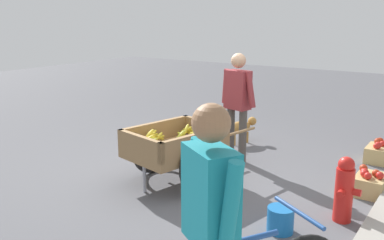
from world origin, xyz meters
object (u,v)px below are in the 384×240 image
Objects in this scene: cyclist_person at (210,216)px; mixed_fruit_crate at (379,152)px; vendor_person at (238,98)px; fire_hydrant at (344,189)px; apple_crate at (370,183)px; dog at (241,127)px; fruit_cart at (175,148)px; plastic_bucket at (280,220)px.

cyclist_person is 3.54× the size of mixed_fruit_crate.
vendor_person is at bearing -57.10° from mixed_fruit_crate.
vendor_person is 2.10m from fire_hydrant.
fire_hydrant is 0.88m from apple_crate.
dog is 2.39m from apple_crate.
fruit_cart is 1.14× the size of cyclist_person.
dog is 1.43× the size of mixed_fruit_crate.
mixed_fruit_crate is at bearing 172.39° from plastic_bucket.
plastic_bucket is at bearing -171.40° from cyclist_person.
fire_hydrant is at bearing 49.02° from dog.
plastic_bucket is at bearing 40.08° from vendor_person.
vendor_person reaches higher than dog.
fire_hydrant reaches higher than mixed_fruit_crate.
fruit_cart is 2.81× the size of dog.
fire_hydrant is 0.73m from plastic_bucket.
mixed_fruit_crate is at bearing 122.90° from vendor_person.
dog is 2.92m from plastic_bucket.
plastic_bucket is at bearing 35.13° from dog.
apple_crate is (-3.09, 0.25, -0.80)m from cyclist_person.
cyclist_person is at bearing -4.33° from fire_hydrant.
cyclist_person is 2.32m from fire_hydrant.
cyclist_person is (2.14, 1.83, 0.49)m from fruit_cart.
cyclist_person is at bearing 40.56° from fruit_cart.
mixed_fruit_crate is (-2.11, -0.07, -0.20)m from fire_hydrant.
cyclist_person is (3.26, 1.58, 0.03)m from vendor_person.
apple_crate is at bearing 65.93° from dog.
vendor_person is 1.08m from dog.
fruit_cart is 1.94m from dog.
apple_crate is at bearing 114.69° from fruit_cart.
vendor_person is 2.20m from plastic_bucket.
dog is 2.78m from fire_hydrant.
fire_hydrant is (-0.10, 2.00, -0.10)m from fruit_cart.
fruit_cart is at bearing -12.35° from vendor_person.
cyclist_person is at bearing 8.60° from plastic_bucket.
cyclist_person reaches higher than vendor_person.
cyclist_person is 4.55m from dog.
fruit_cart is at bearing -139.44° from cyclist_person.
vendor_person is at bearing -139.92° from plastic_bucket.
plastic_bucket is 2.69m from mixed_fruit_crate.
apple_crate is at bearing 175.38° from cyclist_person.
cyclist_person reaches higher than plastic_bucket.
dog is at bearing -114.07° from apple_crate.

